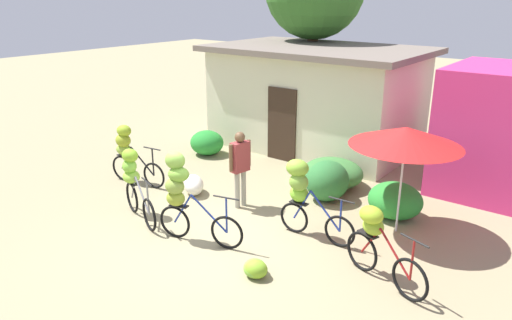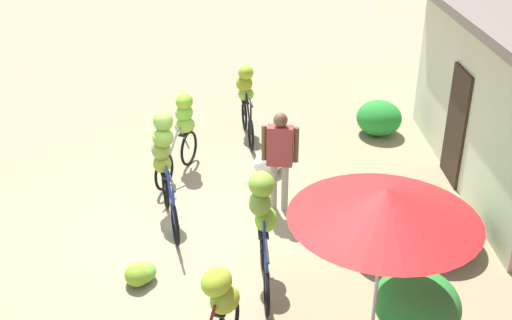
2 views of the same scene
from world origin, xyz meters
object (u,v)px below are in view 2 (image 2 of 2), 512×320
(bicycle_leftmost, at_px, (246,95))
(banana_pile_on_ground, at_px, (139,274))
(bicycle_near_pile, at_px, (182,128))
(produce_sack, at_px, (269,161))
(market_umbrella, at_px, (385,204))
(bicycle_center_loaded, at_px, (164,157))
(person_vendor, at_px, (280,152))
(bicycle_rightmost, at_px, (217,317))
(bicycle_by_shop, at_px, (263,218))

(bicycle_leftmost, relative_size, banana_pile_on_ground, 2.84)
(bicycle_near_pile, xyz_separation_m, produce_sack, (0.13, 1.55, -0.60))
(market_umbrella, distance_m, produce_sack, 4.83)
(bicycle_center_loaded, distance_m, produce_sack, 2.30)
(bicycle_leftmost, bearing_deg, banana_pile_on_ground, -15.79)
(bicycle_leftmost, relative_size, bicycle_center_loaded, 0.96)
(person_vendor, bearing_deg, market_umbrella, 16.98)
(person_vendor, bearing_deg, bicycle_rightmost, -13.27)
(bicycle_by_shop, distance_m, produce_sack, 3.11)
(bicycle_rightmost, bearing_deg, produce_sack, 171.71)
(bicycle_rightmost, xyz_separation_m, produce_sack, (-4.75, 0.69, -0.50))
(bicycle_center_loaded, bearing_deg, bicycle_leftmost, 158.61)
(bicycle_center_loaded, bearing_deg, market_umbrella, 42.32)
(market_umbrella, distance_m, bicycle_leftmost, 6.41)
(produce_sack, bearing_deg, bicycle_rightmost, -8.29)
(bicycle_leftmost, bearing_deg, market_umbrella, 13.77)
(produce_sack, height_order, person_vendor, person_vendor)
(bicycle_center_loaded, height_order, bicycle_rightmost, bicycle_center_loaded)
(bicycle_by_shop, xyz_separation_m, banana_pile_on_ground, (0.17, -1.66, -0.76))
(bicycle_near_pile, relative_size, bicycle_by_shop, 1.00)
(bicycle_by_shop, bearing_deg, bicycle_leftmost, -176.84)
(market_umbrella, height_order, person_vendor, market_umbrella)
(banana_pile_on_ground, bearing_deg, bicycle_near_pile, 175.23)
(bicycle_center_loaded, relative_size, produce_sack, 2.43)
(bicycle_center_loaded, relative_size, person_vendor, 1.02)
(bicycle_by_shop, distance_m, person_vendor, 1.77)
(bicycle_near_pile, bearing_deg, banana_pile_on_ground, -4.77)
(market_umbrella, distance_m, bicycle_by_shop, 2.10)
(bicycle_near_pile, distance_m, bicycle_center_loaded, 1.54)
(bicycle_center_loaded, relative_size, banana_pile_on_ground, 2.95)
(banana_pile_on_ground, height_order, person_vendor, person_vendor)
(bicycle_center_loaded, xyz_separation_m, banana_pile_on_ground, (1.80, -0.17, -0.85))
(market_umbrella, relative_size, bicycle_rightmost, 1.32)
(market_umbrella, distance_m, banana_pile_on_ground, 3.60)
(market_umbrella, xyz_separation_m, bicycle_near_pile, (-4.53, -2.62, -1.10))
(bicycle_leftmost, height_order, person_vendor, person_vendor)
(bicycle_rightmost, bearing_deg, market_umbrella, 101.27)
(market_umbrella, bearing_deg, bicycle_near_pile, -149.93)
(bicycle_rightmost, distance_m, produce_sack, 4.82)
(market_umbrella, bearing_deg, bicycle_center_loaded, -137.68)
(bicycle_near_pile, height_order, bicycle_center_loaded, bicycle_center_loaded)
(produce_sack, bearing_deg, market_umbrella, 13.74)
(person_vendor, bearing_deg, produce_sack, -174.45)
(bicycle_leftmost, xyz_separation_m, bicycle_center_loaded, (3.14, -1.23, 0.15))
(bicycle_center_loaded, height_order, produce_sack, bicycle_center_loaded)
(market_umbrella, bearing_deg, bicycle_leftmost, -166.23)
(produce_sack, bearing_deg, bicycle_by_shop, -3.14)
(bicycle_center_loaded, bearing_deg, bicycle_near_pile, 175.90)
(market_umbrella, height_order, bicycle_center_loaded, market_umbrella)
(bicycle_leftmost, height_order, bicycle_near_pile, bicycle_leftmost)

